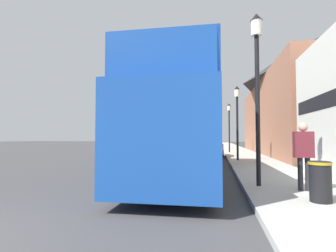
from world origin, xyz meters
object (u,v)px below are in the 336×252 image
tour_bus (186,131)px  litter_bin (320,180)px  lamp_post_second (237,109)px  lamp_post_third (229,118)px  parked_car_ahead_of_bus (210,148)px  lamp_post_nearest (257,67)px  pedestrian_second (304,149)px

tour_bus → litter_bin: 5.61m
lamp_post_second → lamp_post_third: (-0.05, 8.66, 0.01)m
parked_car_ahead_of_bus → lamp_post_third: bearing=76.8°
tour_bus → lamp_post_second: bearing=67.5°
tour_bus → litter_bin: size_ratio=12.58×
parked_car_ahead_of_bus → lamp_post_second: size_ratio=1.01×
tour_bus → litter_bin: bearing=-52.2°
lamp_post_nearest → lamp_post_second: lamp_post_nearest is taller
parked_car_ahead_of_bus → lamp_post_third: size_ratio=1.01×
parked_car_ahead_of_bus → lamp_post_second: bearing=-56.8°
lamp_post_nearest → lamp_post_third: size_ratio=1.10×
lamp_post_nearest → litter_bin: 3.62m
tour_bus → pedestrian_second: bearing=-42.2°
litter_bin → lamp_post_second: bearing=94.9°
lamp_post_second → lamp_post_third: lamp_post_third is taller
pedestrian_second → lamp_post_second: 9.47m
pedestrian_second → tour_bus: bearing=138.1°
lamp_post_nearest → litter_bin: lamp_post_nearest is taller
lamp_post_nearest → lamp_post_second: bearing=89.2°
lamp_post_third → parked_car_ahead_of_bus: bearing=-106.3°
tour_bus → lamp_post_third: bearing=80.3°
pedestrian_second → lamp_post_second: bearing=95.9°
tour_bus → lamp_post_nearest: bearing=-47.4°
parked_car_ahead_of_bus → litter_bin: 13.63m
pedestrian_second → lamp_post_third: size_ratio=0.39×
parked_car_ahead_of_bus → pedestrian_second: pedestrian_second is taller
parked_car_ahead_of_bus → pedestrian_second: bearing=-74.5°
pedestrian_second → litter_bin: 1.38m
lamp_post_nearest → lamp_post_third: 17.32m
pedestrian_second → lamp_post_second: (-0.95, 9.19, 2.09)m
tour_bus → pedestrian_second: (3.44, -3.09, -0.56)m
lamp_post_nearest → litter_bin: bearing=-60.2°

